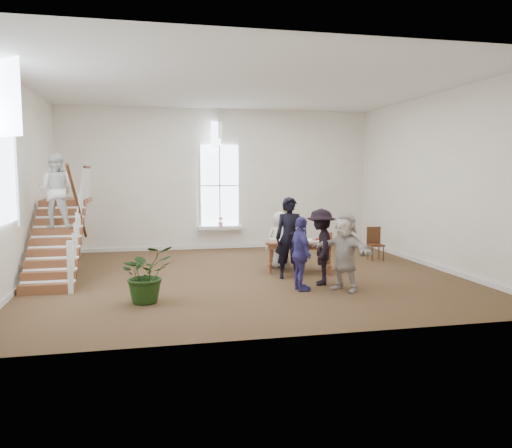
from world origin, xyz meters
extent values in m
plane|color=#422C19|center=(0.00, 0.00, 0.00)|extent=(10.00, 10.00, 0.00)
plane|color=silver|center=(0.00, 4.50, 2.25)|extent=(10.00, 0.00, 10.00)
plane|color=silver|center=(0.00, -4.50, 2.25)|extent=(10.00, 0.00, 10.00)
plane|color=silver|center=(-5.00, 0.00, 2.25)|extent=(0.00, 9.00, 9.00)
plane|color=silver|center=(5.00, 0.00, 2.25)|extent=(0.00, 9.00, 9.00)
plane|color=white|center=(0.00, 0.00, 4.50)|extent=(10.00, 10.00, 0.00)
cube|color=white|center=(0.00, 4.32, 0.70)|extent=(1.45, 0.28, 0.10)
plane|color=white|center=(0.00, 4.44, 2.05)|extent=(2.60, 0.00, 2.60)
plane|color=white|center=(0.00, 4.44, 3.65)|extent=(0.60, 0.60, 0.85)
plane|color=white|center=(-4.94, -1.50, 2.60)|extent=(0.00, 2.40, 2.40)
cube|color=white|center=(0.00, 4.47, 0.06)|extent=(10.00, 0.04, 0.12)
imported|color=pink|center=(0.00, 4.29, 0.90)|extent=(0.17, 0.17, 0.30)
cube|color=brown|center=(-4.35, -0.80, 0.10)|extent=(1.10, 0.30, 0.20)
cube|color=brown|center=(-4.35, -0.50, 0.30)|extent=(1.10, 0.30, 0.20)
cube|color=brown|center=(-4.35, -0.20, 0.50)|extent=(1.10, 0.30, 0.20)
cube|color=brown|center=(-4.35, 0.10, 0.70)|extent=(1.10, 0.30, 0.20)
cube|color=brown|center=(-4.35, 0.40, 0.90)|extent=(1.10, 0.30, 0.20)
cube|color=brown|center=(-4.35, 0.70, 1.10)|extent=(1.10, 0.30, 0.20)
cube|color=brown|center=(-4.35, 1.00, 1.30)|extent=(1.10, 0.30, 0.20)
cube|color=brown|center=(-4.35, 1.30, 1.50)|extent=(1.10, 0.30, 0.20)
cube|color=brown|center=(-4.35, 1.60, 1.70)|extent=(1.10, 0.30, 0.20)
cube|color=brown|center=(-4.35, 2.50, 1.74)|extent=(1.10, 1.20, 0.12)
cube|color=white|center=(-3.86, -0.95, 0.55)|extent=(0.10, 0.10, 1.10)
cylinder|color=#341F0E|center=(-3.85, 0.40, 1.75)|extent=(0.07, 2.74, 1.86)
imported|color=silver|center=(-4.35, 0.70, 2.06)|extent=(0.94, 0.79, 1.72)
cube|color=brown|center=(1.41, 0.21, 0.75)|extent=(1.82, 1.30, 0.05)
cube|color=brown|center=(1.41, 0.21, 0.67)|extent=(1.67, 1.15, 0.10)
cylinder|color=brown|center=(0.62, 0.15, 0.36)|extent=(0.07, 0.07, 0.72)
cylinder|color=brown|center=(2.00, -0.31, 0.36)|extent=(0.07, 0.07, 0.72)
cylinder|color=brown|center=(0.82, 0.74, 0.36)|extent=(0.07, 0.07, 0.72)
cylinder|color=brown|center=(2.19, 0.28, 0.36)|extent=(0.07, 0.07, 0.72)
cube|color=silver|center=(1.05, 0.36, 0.80)|extent=(0.25, 0.30, 0.05)
cube|color=beige|center=(1.64, 0.28, 0.79)|extent=(0.32, 0.32, 0.05)
cube|color=tan|center=(1.65, -0.09, 0.79)|extent=(0.25, 0.33, 0.03)
cube|color=silver|center=(0.81, 0.49, 0.80)|extent=(0.31, 0.31, 0.05)
cube|color=#4C5972|center=(1.15, 0.40, 0.78)|extent=(0.31, 0.32, 0.02)
cube|color=maroon|center=(1.98, 0.33, 0.80)|extent=(0.28, 0.28, 0.05)
cube|color=white|center=(1.51, 0.04, 0.79)|extent=(0.28, 0.26, 0.04)
cube|color=#BFB299|center=(2.02, 0.05, 0.80)|extent=(0.27, 0.26, 0.05)
cube|color=silver|center=(1.61, 0.22, 0.79)|extent=(0.31, 0.33, 0.04)
cube|color=beige|center=(1.87, -0.10, 0.79)|extent=(0.29, 0.28, 0.04)
cube|color=tan|center=(1.47, 0.28, 0.80)|extent=(0.21, 0.22, 0.06)
cube|color=silver|center=(1.53, 0.17, 0.79)|extent=(0.33, 0.36, 0.03)
cube|color=#4C5972|center=(1.25, 0.25, 0.79)|extent=(0.28, 0.32, 0.03)
cube|color=maroon|center=(1.45, 0.43, 0.80)|extent=(0.24, 0.24, 0.05)
cube|color=white|center=(1.03, 0.10, 0.80)|extent=(0.27, 0.30, 0.05)
cube|color=#BFB299|center=(0.93, 0.59, 0.79)|extent=(0.31, 0.31, 0.03)
cube|color=silver|center=(1.91, -0.17, 0.80)|extent=(0.22, 0.23, 0.05)
imported|color=black|center=(0.96, -0.44, 0.96)|extent=(0.78, 0.60, 1.91)
imported|color=beige|center=(1.06, 0.81, 0.74)|extent=(0.73, 0.49, 1.48)
imported|color=#D1C682|center=(1.36, 1.31, 0.86)|extent=(0.95, 0.80, 1.72)
imported|color=#3F3785|center=(0.85, -1.67, 0.78)|extent=(0.46, 0.95, 1.56)
imported|color=black|center=(1.45, -1.22, 0.84)|extent=(0.94, 1.23, 1.69)
imported|color=beige|center=(1.75, -1.87, 0.83)|extent=(1.18, 1.57, 1.65)
imported|color=#193511|center=(-2.33, -1.97, 0.56)|extent=(1.25, 1.17, 1.12)
cube|color=#341F0E|center=(4.00, 1.34, 0.43)|extent=(0.43, 0.43, 0.05)
cube|color=#341F0E|center=(4.01, 1.53, 0.69)|extent=(0.41, 0.07, 0.48)
cylinder|color=#341F0E|center=(3.82, 1.19, 0.21)|extent=(0.04, 0.04, 0.42)
cylinder|color=#341F0E|center=(4.15, 1.17, 0.21)|extent=(0.04, 0.04, 0.42)
cylinder|color=#341F0E|center=(3.85, 1.52, 0.21)|extent=(0.04, 0.04, 0.42)
cylinder|color=#341F0E|center=(4.18, 1.49, 0.21)|extent=(0.04, 0.04, 0.42)
camera|label=1|loc=(-2.26, -11.57, 2.50)|focal=35.00mm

